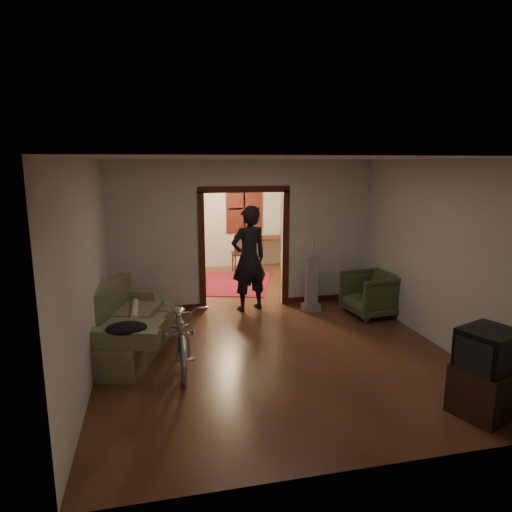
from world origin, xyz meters
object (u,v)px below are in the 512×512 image
object	(u,v)px
bicycle	(182,330)
armchair	(371,294)
desk	(268,252)
person	(249,259)
locker	(162,241)
sofa	(127,320)

from	to	relation	value
bicycle	armchair	distance (m)	3.73
armchair	desk	world-z (taller)	armchair
bicycle	person	xyz separation A→B (m)	(1.39, 2.11, 0.51)
desk	locker	bearing A→B (deg)	-165.21
bicycle	locker	bearing A→B (deg)	91.85
bicycle	armchair	world-z (taller)	bicycle
armchair	person	distance (m)	2.33
person	armchair	bearing A→B (deg)	141.42
armchair	bicycle	bearing A→B (deg)	-76.82
sofa	person	bearing A→B (deg)	52.68
sofa	desk	distance (m)	5.95
sofa	bicycle	size ratio (longest dim) A/B	1.14
armchair	desk	bearing A→B (deg)	-175.45
locker	desk	distance (m)	2.79
person	locker	world-z (taller)	person
sofa	desk	xyz separation A→B (m)	(3.38, 4.90, -0.08)
sofa	locker	world-z (taller)	locker
sofa	armchair	world-z (taller)	sofa
person	desk	distance (m)	3.67
armchair	locker	xyz separation A→B (m)	(-3.62, 3.97, 0.45)
bicycle	desk	world-z (taller)	bicycle
person	desk	xyz separation A→B (m)	(1.23, 3.41, -0.59)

